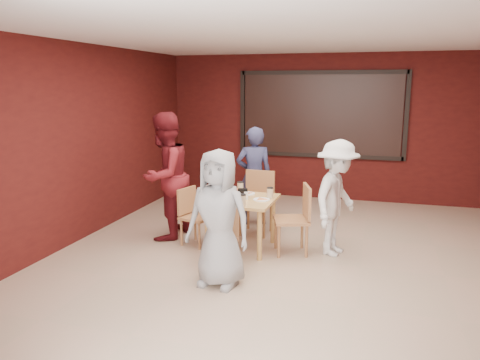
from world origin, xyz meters
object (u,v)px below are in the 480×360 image
(diner_right, at_px, (337,198))
(diner_back, at_px, (254,176))
(chair_front, at_px, (223,233))
(chair_left, at_px, (193,213))
(diner_left, at_px, (165,176))
(chair_back, at_px, (258,198))
(chair_right, at_px, (297,215))
(diner_front, at_px, (219,218))
(dining_table, at_px, (241,204))

(diner_right, bearing_deg, diner_back, 69.85)
(chair_front, distance_m, diner_back, 1.95)
(diner_right, bearing_deg, chair_left, 111.28)
(chair_left, bearing_deg, diner_left, 162.12)
(chair_front, distance_m, chair_back, 1.50)
(chair_right, distance_m, diner_back, 1.48)
(chair_right, relative_size, diner_left, 0.50)
(diner_front, height_order, diner_back, diner_back)
(dining_table, bearing_deg, diner_left, 173.00)
(dining_table, height_order, chair_front, dining_table)
(dining_table, xyz_separation_m, chair_back, (0.03, 0.77, -0.09))
(chair_left, relative_size, diner_front, 0.52)
(chair_left, xyz_separation_m, diner_left, (-0.49, 0.16, 0.47))
(chair_right, relative_size, diner_right, 0.60)
(chair_back, xyz_separation_m, chair_left, (-0.74, -0.78, -0.08))
(chair_back, bearing_deg, dining_table, -92.52)
(chair_right, relative_size, diner_front, 0.60)
(chair_back, relative_size, chair_right, 1.02)
(diner_left, bearing_deg, chair_left, 80.12)
(diner_front, bearing_deg, chair_back, 98.47)
(diner_front, xyz_separation_m, diner_right, (1.16, 1.35, -0.01))
(dining_table, xyz_separation_m, diner_back, (-0.14, 1.19, 0.16))
(chair_front, height_order, diner_back, diner_back)
(chair_right, distance_m, diner_right, 0.56)
(chair_back, distance_m, diner_right, 1.39)
(chair_right, relative_size, diner_back, 0.59)
(chair_left, relative_size, diner_left, 0.44)
(chair_left, height_order, diner_left, diner_left)
(diner_left, xyz_separation_m, diner_right, (2.45, 0.00, -0.16))
(diner_right, bearing_deg, dining_table, 113.33)
(chair_left, height_order, chair_right, chair_right)
(diner_left, distance_m, diner_right, 2.45)
(chair_front, relative_size, diner_right, 0.51)
(dining_table, height_order, diner_right, diner_right)
(dining_table, xyz_separation_m, diner_right, (1.26, 0.15, 0.14))
(chair_back, bearing_deg, chair_front, -92.11)
(chair_right, xyz_separation_m, diner_front, (-0.67, -1.24, 0.25))
(diner_front, bearing_deg, dining_table, 101.15)
(dining_table, distance_m, diner_back, 1.21)
(chair_front, bearing_deg, chair_right, 44.30)
(chair_left, distance_m, diner_front, 1.47)
(dining_table, relative_size, diner_front, 0.59)
(chair_right, bearing_deg, diner_right, 12.57)
(chair_back, height_order, diner_right, diner_right)
(chair_right, bearing_deg, diner_back, 127.85)
(dining_table, bearing_deg, diner_back, 96.48)
(diner_back, height_order, diner_left, diner_left)
(diner_front, xyz_separation_m, diner_left, (-1.28, 1.35, 0.15))
(chair_right, bearing_deg, chair_back, 134.77)
(diner_right, bearing_deg, diner_left, 106.67)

